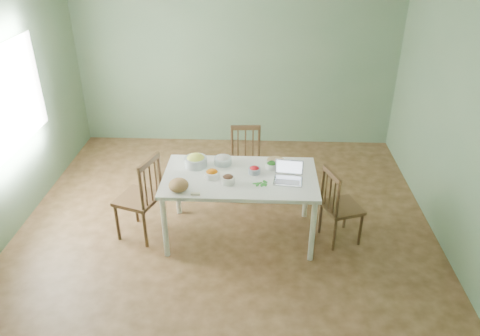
{
  "coord_description": "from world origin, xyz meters",
  "views": [
    {
      "loc": [
        0.38,
        -4.59,
        3.35
      ],
      "look_at": [
        0.18,
        -0.12,
        0.9
      ],
      "focal_mm": 34.73,
      "sensor_mm": 36.0,
      "label": 1
    }
  ],
  "objects_px": {
    "bowl_squash": "(196,160)",
    "bread_boule": "(179,185)",
    "dining_table": "(240,206)",
    "laptop": "(288,173)",
    "chair_left": "(138,197)",
    "chair_right": "(342,205)",
    "chair_far": "(246,164)"
  },
  "relations": [
    {
      "from": "bread_boule",
      "to": "laptop",
      "type": "xyz_separation_m",
      "value": [
        1.15,
        0.24,
        0.04
      ]
    },
    {
      "from": "dining_table",
      "to": "laptop",
      "type": "height_order",
      "value": "laptop"
    },
    {
      "from": "bowl_squash",
      "to": "laptop",
      "type": "bearing_deg",
      "value": -16.47
    },
    {
      "from": "chair_left",
      "to": "laptop",
      "type": "distance_m",
      "value": 1.74
    },
    {
      "from": "chair_left",
      "to": "laptop",
      "type": "relative_size",
      "value": 3.36
    },
    {
      "from": "chair_right",
      "to": "chair_left",
      "type": "bearing_deg",
      "value": 69.89
    },
    {
      "from": "chair_far",
      "to": "chair_right",
      "type": "relative_size",
      "value": 1.03
    },
    {
      "from": "laptop",
      "to": "chair_right",
      "type": "bearing_deg",
      "value": 13.8
    },
    {
      "from": "bowl_squash",
      "to": "laptop",
      "type": "relative_size",
      "value": 0.83
    },
    {
      "from": "dining_table",
      "to": "laptop",
      "type": "bearing_deg",
      "value": -11.11
    },
    {
      "from": "bread_boule",
      "to": "bowl_squash",
      "type": "distance_m",
      "value": 0.56
    },
    {
      "from": "bowl_squash",
      "to": "chair_far",
      "type": "bearing_deg",
      "value": 51.21
    },
    {
      "from": "bread_boule",
      "to": "laptop",
      "type": "distance_m",
      "value": 1.18
    },
    {
      "from": "chair_left",
      "to": "laptop",
      "type": "xyz_separation_m",
      "value": [
        1.7,
        -0.07,
        0.39
      ]
    },
    {
      "from": "chair_far",
      "to": "laptop",
      "type": "distance_m",
      "value": 1.19
    },
    {
      "from": "dining_table",
      "to": "bread_boule",
      "type": "bearing_deg",
      "value": -151.35
    },
    {
      "from": "dining_table",
      "to": "bowl_squash",
      "type": "xyz_separation_m",
      "value": [
        -0.52,
        0.21,
        0.47
      ]
    },
    {
      "from": "dining_table",
      "to": "chair_right",
      "type": "xyz_separation_m",
      "value": [
        1.16,
        -0.02,
        0.06
      ]
    },
    {
      "from": "chair_far",
      "to": "bowl_squash",
      "type": "distance_m",
      "value": 0.97
    },
    {
      "from": "chair_left",
      "to": "chair_right",
      "type": "height_order",
      "value": "chair_left"
    },
    {
      "from": "dining_table",
      "to": "chair_far",
      "type": "relative_size",
      "value": 1.81
    },
    {
      "from": "dining_table",
      "to": "bread_boule",
      "type": "xyz_separation_m",
      "value": [
        -0.63,
        -0.34,
        0.47
      ]
    },
    {
      "from": "chair_far",
      "to": "bread_boule",
      "type": "bearing_deg",
      "value": -121.62
    },
    {
      "from": "chair_far",
      "to": "bread_boule",
      "type": "relative_size",
      "value": 4.48
    },
    {
      "from": "chair_right",
      "to": "laptop",
      "type": "distance_m",
      "value": 0.78
    },
    {
      "from": "chair_far",
      "to": "chair_right",
      "type": "height_order",
      "value": "chair_far"
    },
    {
      "from": "chair_left",
      "to": "chair_right",
      "type": "distance_m",
      "value": 2.33
    },
    {
      "from": "chair_far",
      "to": "laptop",
      "type": "relative_size",
      "value": 3.07
    },
    {
      "from": "bread_boule",
      "to": "bowl_squash",
      "type": "xyz_separation_m",
      "value": [
        0.11,
        0.55,
        0.01
      ]
    },
    {
      "from": "bowl_squash",
      "to": "bread_boule",
      "type": "bearing_deg",
      "value": -101.36
    },
    {
      "from": "chair_right",
      "to": "laptop",
      "type": "relative_size",
      "value": 2.99
    },
    {
      "from": "chair_far",
      "to": "bowl_squash",
      "type": "height_order",
      "value": "bowl_squash"
    }
  ]
}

